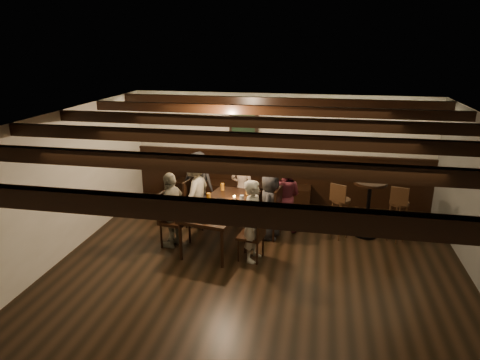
% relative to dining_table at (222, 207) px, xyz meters
% --- Properties ---
extents(room, '(7.00, 7.00, 7.00)m').
position_rel_dining_table_xyz_m(room, '(0.51, 0.96, 0.43)').
color(room, black).
rests_on(room, ground).
extents(dining_table, '(1.14, 1.99, 0.71)m').
position_rel_dining_table_xyz_m(dining_table, '(0.00, 0.00, 0.00)').
color(dining_table, black).
rests_on(dining_table, floor).
extents(chair_left_near, '(0.48, 0.48, 0.92)m').
position_rel_dining_table_xyz_m(chair_left_near, '(-0.64, 0.56, -0.37)').
color(chair_left_near, black).
rests_on(chair_left_near, floor).
extents(chair_left_far, '(0.52, 0.52, 0.98)m').
position_rel_dining_table_xyz_m(chair_left_far, '(-0.78, -0.33, -0.35)').
color(chair_left_far, black).
rests_on(chair_left_far, floor).
extents(chair_right_near, '(0.50, 0.50, 0.96)m').
position_rel_dining_table_xyz_m(chair_right_near, '(0.78, 0.33, -0.35)').
color(chair_right_near, black).
rests_on(chair_right_near, floor).
extents(chair_right_far, '(0.46, 0.46, 0.87)m').
position_rel_dining_table_xyz_m(chair_right_far, '(0.63, -0.56, -0.38)').
color(chair_right_far, black).
rests_on(chair_right_far, floor).
extents(person_bench_left, '(0.73, 0.54, 1.37)m').
position_rel_dining_table_xyz_m(person_bench_left, '(-0.74, 1.04, 0.04)').
color(person_bench_left, '#262628').
rests_on(person_bench_left, floor).
extents(person_bench_centre, '(0.53, 0.39, 1.32)m').
position_rel_dining_table_xyz_m(person_bench_centre, '(0.17, 1.04, 0.01)').
color(person_bench_centre, gray).
rests_on(person_bench_centre, floor).
extents(person_bench_right, '(0.72, 0.60, 1.33)m').
position_rel_dining_table_xyz_m(person_bench_right, '(1.04, 0.74, 0.02)').
color(person_bench_right, maroon).
rests_on(person_bench_right, floor).
extents(person_left_near, '(0.66, 0.98, 1.40)m').
position_rel_dining_table_xyz_m(person_left_near, '(-0.67, 0.57, 0.05)').
color(person_left_near, '#9F9987').
rests_on(person_left_near, floor).
extents(person_left_far, '(0.45, 0.83, 1.34)m').
position_rel_dining_table_xyz_m(person_left_far, '(-0.81, -0.32, 0.02)').
color(person_left_far, gray).
rests_on(person_left_far, floor).
extents(person_right_near, '(0.49, 0.67, 1.25)m').
position_rel_dining_table_xyz_m(person_right_near, '(0.81, 0.32, -0.02)').
color(person_right_near, '#29282B').
rests_on(person_right_near, floor).
extents(person_right_far, '(0.41, 0.55, 1.38)m').
position_rel_dining_table_xyz_m(person_right_far, '(0.67, -0.57, 0.04)').
color(person_right_far, '#A8A18E').
rests_on(person_right_far, floor).
extents(pint_a, '(0.07, 0.07, 0.14)m').
position_rel_dining_table_xyz_m(pint_a, '(-0.16, 0.74, 0.13)').
color(pint_a, '#BF7219').
rests_on(pint_a, dining_table).
extents(pint_b, '(0.07, 0.07, 0.14)m').
position_rel_dining_table_xyz_m(pint_b, '(0.35, 0.60, 0.13)').
color(pint_b, '#BF7219').
rests_on(pint_b, dining_table).
extents(pint_c, '(0.07, 0.07, 0.14)m').
position_rel_dining_table_xyz_m(pint_c, '(-0.28, 0.15, 0.13)').
color(pint_c, '#BF7219').
rests_on(pint_c, dining_table).
extents(pint_d, '(0.07, 0.07, 0.14)m').
position_rel_dining_table_xyz_m(pint_d, '(0.33, 0.15, 0.13)').
color(pint_d, silver).
rests_on(pint_d, dining_table).
extents(pint_e, '(0.07, 0.07, 0.14)m').
position_rel_dining_table_xyz_m(pint_e, '(-0.29, -0.41, 0.13)').
color(pint_e, '#BF7219').
rests_on(pint_e, dining_table).
extents(pint_f, '(0.07, 0.07, 0.14)m').
position_rel_dining_table_xyz_m(pint_f, '(0.11, -0.58, 0.13)').
color(pint_f, silver).
rests_on(pint_f, dining_table).
extents(pint_g, '(0.07, 0.07, 0.14)m').
position_rel_dining_table_xyz_m(pint_g, '(-0.08, -0.80, 0.13)').
color(pint_g, '#BF7219').
rests_on(pint_g, dining_table).
extents(plate_near, '(0.24, 0.24, 0.01)m').
position_rel_dining_table_xyz_m(plate_near, '(-0.26, -0.67, 0.07)').
color(plate_near, white).
rests_on(plate_near, dining_table).
extents(plate_far, '(0.24, 0.24, 0.01)m').
position_rel_dining_table_xyz_m(plate_far, '(0.13, -0.33, 0.07)').
color(plate_far, white).
rests_on(plate_far, dining_table).
extents(condiment_caddy, '(0.15, 0.10, 0.12)m').
position_rel_dining_table_xyz_m(condiment_caddy, '(-0.01, -0.05, 0.12)').
color(condiment_caddy, black).
rests_on(condiment_caddy, dining_table).
extents(candle, '(0.05, 0.05, 0.05)m').
position_rel_dining_table_xyz_m(candle, '(0.17, 0.28, 0.08)').
color(candle, beige).
rests_on(candle, dining_table).
extents(high_top_table, '(0.59, 0.59, 1.06)m').
position_rel_dining_table_xyz_m(high_top_table, '(2.57, 0.75, 0.05)').
color(high_top_table, black).
rests_on(high_top_table, floor).
extents(bar_stool_left, '(0.38, 0.39, 1.07)m').
position_rel_dining_table_xyz_m(bar_stool_left, '(2.07, 0.54, -0.25)').
color(bar_stool_left, '#331B10').
rests_on(bar_stool_left, floor).
extents(bar_stool_right, '(0.36, 0.37, 1.07)m').
position_rel_dining_table_xyz_m(bar_stool_right, '(3.07, 0.59, -0.25)').
color(bar_stool_right, '#331B10').
rests_on(bar_stool_right, floor).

